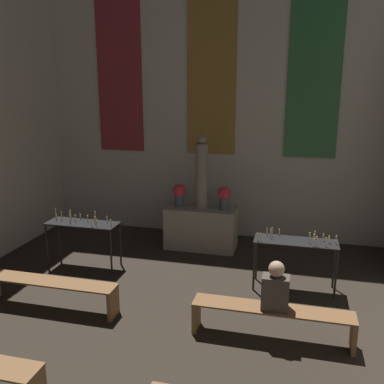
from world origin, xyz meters
name	(u,v)px	position (x,y,z in m)	size (l,w,h in m)	color
wall_back	(212,104)	(0.00, 11.37, 2.99)	(7.84, 0.16, 5.91)	beige
altar	(201,228)	(0.00, 10.37, 0.44)	(1.48, 0.69, 0.89)	gray
statue	(202,174)	(0.00, 10.37, 1.61)	(0.26, 0.26, 1.52)	gray
flower_vase_left	(179,194)	(-0.48, 10.37, 1.16)	(0.28, 0.28, 0.48)	#4C5666
flower_vase_right	(224,196)	(0.48, 10.37, 1.16)	(0.28, 0.28, 0.48)	#4C5666
candle_rack_left	(83,228)	(-1.96, 8.89, 0.76)	(1.37, 0.48, 1.07)	black
candle_rack_right	(296,247)	(1.96, 8.89, 0.76)	(1.37, 0.48, 1.06)	black
pew_back_left	(50,288)	(-1.70, 7.29, 0.35)	(2.17, 0.36, 0.47)	brown
pew_back_right	(272,316)	(1.70, 7.29, 0.35)	(2.17, 0.36, 0.47)	brown
person_seated	(276,288)	(1.73, 7.29, 0.77)	(0.36, 0.24, 0.68)	#4C4238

